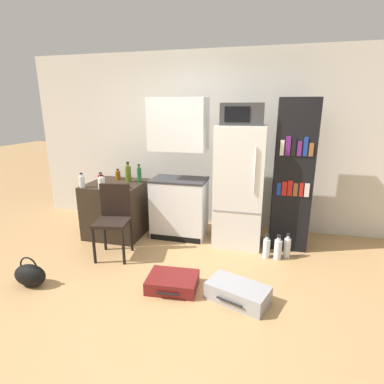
# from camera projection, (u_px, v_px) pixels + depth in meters

# --- Properties ---
(ground_plane) EXTENTS (24.00, 24.00, 0.00)m
(ground_plane) POSITION_uv_depth(u_px,v_px,m) (175.00, 289.00, 3.16)
(ground_plane) COLOR tan
(wall_back) EXTENTS (6.40, 0.10, 2.67)m
(wall_back) POSITION_uv_depth(u_px,v_px,m) (224.00, 142.00, 4.61)
(wall_back) COLOR silver
(wall_back) RESTS_ON ground_plane
(side_table) EXTENTS (0.80, 0.80, 0.79)m
(side_table) POSITION_uv_depth(u_px,v_px,m) (117.00, 208.00, 4.47)
(side_table) COLOR #2D2319
(side_table) RESTS_ON ground_plane
(kitchen_hutch) EXTENTS (0.79, 0.49, 1.98)m
(kitchen_hutch) POSITION_uv_depth(u_px,v_px,m) (179.00, 175.00, 4.26)
(kitchen_hutch) COLOR white
(kitchen_hutch) RESTS_ON ground_plane
(refrigerator) EXTENTS (0.64, 0.59, 1.63)m
(refrigerator) POSITION_uv_depth(u_px,v_px,m) (239.00, 187.00, 4.04)
(refrigerator) COLOR silver
(refrigerator) RESTS_ON ground_plane
(microwave) EXTENTS (0.53, 0.39, 0.27)m
(microwave) POSITION_uv_depth(u_px,v_px,m) (243.00, 114.00, 3.78)
(microwave) COLOR #333333
(microwave) RESTS_ON refrigerator
(bookshelf) EXTENTS (0.48, 0.40, 1.97)m
(bookshelf) POSITION_uv_depth(u_px,v_px,m) (293.00, 176.00, 3.92)
(bookshelf) COLOR black
(bookshelf) RESTS_ON ground_plane
(bottle_green_tall) EXTENTS (0.06, 0.06, 0.27)m
(bottle_green_tall) POSITION_uv_depth(u_px,v_px,m) (139.00, 175.00, 4.39)
(bottle_green_tall) COLOR #1E6028
(bottle_green_tall) RESTS_ON side_table
(bottle_milk_white) EXTENTS (0.09, 0.09, 0.20)m
(bottle_milk_white) POSITION_uv_depth(u_px,v_px,m) (102.00, 183.00, 4.04)
(bottle_milk_white) COLOR white
(bottle_milk_white) RESTS_ON side_table
(bottle_amber_beer) EXTENTS (0.08, 0.08, 0.16)m
(bottle_amber_beer) POSITION_uv_depth(u_px,v_px,m) (118.00, 175.00, 4.57)
(bottle_amber_beer) COLOR brown
(bottle_amber_beer) RESTS_ON side_table
(bottle_olive_oil) EXTENTS (0.08, 0.08, 0.30)m
(bottle_olive_oil) POSITION_uv_depth(u_px,v_px,m) (128.00, 173.00, 4.40)
(bottle_olive_oil) COLOR #566619
(bottle_olive_oil) RESTS_ON side_table
(bottle_clear_short) EXTENTS (0.08, 0.08, 0.20)m
(bottle_clear_short) POSITION_uv_depth(u_px,v_px,m) (82.00, 181.00, 4.10)
(bottle_clear_short) COLOR silver
(bottle_clear_short) RESTS_ON side_table
(bottle_ketchup_red) EXTENTS (0.08, 0.08, 0.17)m
(bottle_ketchup_red) POSITION_uv_depth(u_px,v_px,m) (101.00, 179.00, 4.30)
(bottle_ketchup_red) COLOR #AD1914
(bottle_ketchup_red) RESTS_ON side_table
(bowl) EXTENTS (0.16, 0.16, 0.05)m
(bowl) POSITION_uv_depth(u_px,v_px,m) (123.00, 187.00, 4.08)
(bowl) COLOR silver
(bowl) RESTS_ON side_table
(chair) EXTENTS (0.46, 0.47, 0.92)m
(chair) POSITION_uv_depth(u_px,v_px,m) (114.00, 214.00, 3.79)
(chair) COLOR black
(chair) RESTS_ON ground_plane
(suitcase_large_flat) EXTENTS (0.54, 0.44, 0.14)m
(suitcase_large_flat) POSITION_uv_depth(u_px,v_px,m) (173.00, 282.00, 3.16)
(suitcase_large_flat) COLOR maroon
(suitcase_large_flat) RESTS_ON ground_plane
(suitcase_small_flat) EXTENTS (0.67, 0.51, 0.17)m
(suitcase_small_flat) POSITION_uv_depth(u_px,v_px,m) (238.00, 292.00, 2.96)
(suitcase_small_flat) COLOR #99999E
(suitcase_small_flat) RESTS_ON ground_plane
(handbag) EXTENTS (0.36, 0.20, 0.33)m
(handbag) POSITION_uv_depth(u_px,v_px,m) (30.00, 275.00, 3.19)
(handbag) COLOR black
(handbag) RESTS_ON ground_plane
(water_bottle_front) EXTENTS (0.10, 0.10, 0.32)m
(water_bottle_front) POSITION_uv_depth(u_px,v_px,m) (278.00, 249.00, 3.76)
(water_bottle_front) COLOR silver
(water_bottle_front) RESTS_ON ground_plane
(water_bottle_middle) EXTENTS (0.09, 0.09, 0.31)m
(water_bottle_middle) POSITION_uv_depth(u_px,v_px,m) (266.00, 248.00, 3.80)
(water_bottle_middle) COLOR silver
(water_bottle_middle) RESTS_ON ground_plane
(water_bottle_back) EXTENTS (0.08, 0.08, 0.32)m
(water_bottle_back) POSITION_uv_depth(u_px,v_px,m) (287.00, 247.00, 3.80)
(water_bottle_back) COLOR silver
(water_bottle_back) RESTS_ON ground_plane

